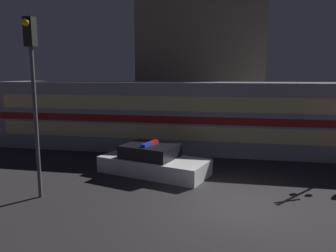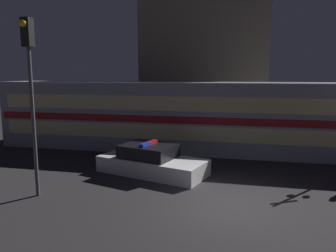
{
  "view_description": "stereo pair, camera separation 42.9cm",
  "coord_description": "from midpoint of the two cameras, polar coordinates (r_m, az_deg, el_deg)",
  "views": [
    {
      "loc": [
        -0.12,
        -9.95,
        4.11
      ],
      "look_at": [
        -3.06,
        5.08,
        1.65
      ],
      "focal_mm": 35.0,
      "sensor_mm": 36.0,
      "label": 1
    },
    {
      "loc": [
        0.3,
        -9.86,
        4.11
      ],
      "look_at": [
        -3.06,
        5.08,
        1.65
      ],
      "focal_mm": 35.0,
      "sensor_mm": 36.0,
      "label": 2
    }
  ],
  "objects": [
    {
      "name": "building_left",
      "position": [
        25.03,
        5.41,
        10.57
      ],
      "size": [
        8.73,
        5.65,
        9.51
      ],
      "color": "#726656",
      "rests_on": "ground_plane"
    },
    {
      "name": "traffic_light_corner",
      "position": [
        11.42,
        -23.55,
        8.38
      ],
      "size": [
        0.3,
        0.46,
        5.84
      ],
      "color": "#4C4C51",
      "rests_on": "ground_plane"
    },
    {
      "name": "ground_plane",
      "position": [
        10.72,
        10.01,
        -13.54
      ],
      "size": [
        120.0,
        120.0,
        0.0
      ],
      "primitive_type": "plane",
      "color": "#262326"
    },
    {
      "name": "train",
      "position": [
        17.62,
        1.19,
        1.7
      ],
      "size": [
        19.98,
        2.84,
        3.66
      ],
      "color": "gray",
      "rests_on": "ground_plane"
    },
    {
      "name": "police_car",
      "position": [
        13.67,
        -3.54,
        -6.25
      ],
      "size": [
        4.81,
        3.08,
        1.31
      ],
      "rotation": [
        0.0,
        0.0,
        -0.29
      ],
      "color": "silver",
      "rests_on": "ground_plane"
    }
  ]
}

